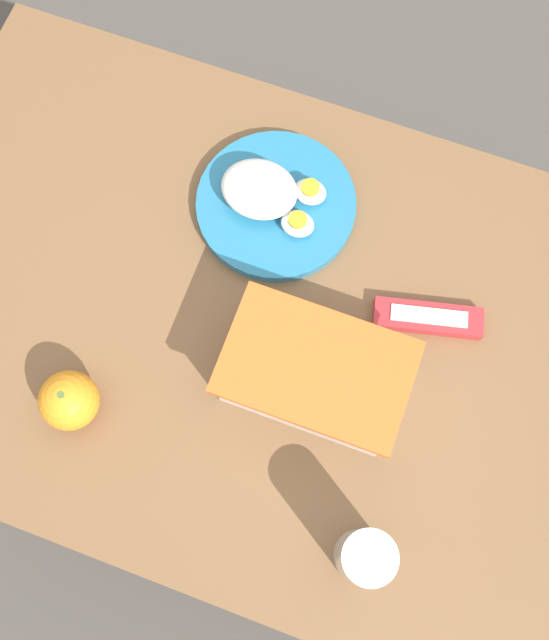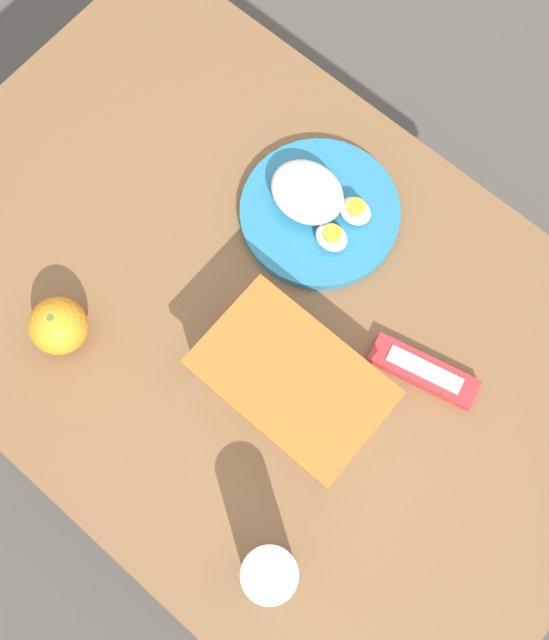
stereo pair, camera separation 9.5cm
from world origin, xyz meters
TOP-DOWN VIEW (x-y plane):
  - ground_plane at (0.00, 0.00)m, footprint 10.00×10.00m
  - table at (0.00, 0.00)m, footprint 1.02×0.69m
  - food_container at (-0.10, 0.05)m, footprint 0.22×0.14m
  - orange_fruit at (0.17, 0.18)m, footprint 0.07×0.07m
  - rice_plate at (0.03, -0.16)m, footprint 0.22×0.22m
  - candy_bar at (-0.21, -0.08)m, footprint 0.15×0.07m
  - drinking_glass at (-0.22, 0.23)m, footprint 0.06×0.06m

SIDE VIEW (x-z plane):
  - ground_plane at x=0.00m, z-range 0.00..0.00m
  - table at x=0.00m, z-range 0.27..0.98m
  - candy_bar at x=-0.21m, z-range 0.71..0.73m
  - rice_plate at x=0.03m, z-range 0.70..0.76m
  - orange_fruit at x=0.17m, z-range 0.71..0.78m
  - food_container at x=-0.10m, z-range 0.70..0.79m
  - drinking_glass at x=-0.22m, z-range 0.71..0.82m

